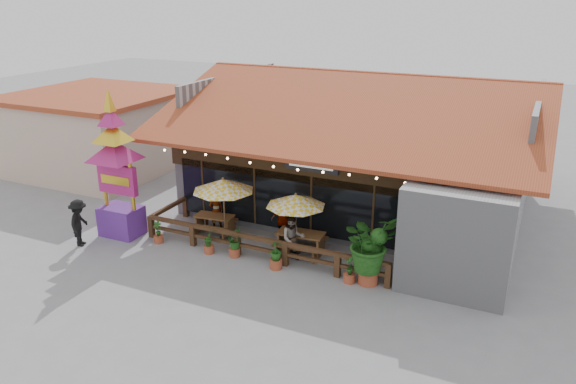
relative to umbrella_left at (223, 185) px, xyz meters
The scene contains 19 objects.
ground 4.37m from the umbrella_left, ahead, with size 100.00×100.00×0.00m, color gray.
restaurant_building 7.22m from the umbrella_left, 56.82° to the left, with size 15.50×14.73×6.09m.
patio_railing 2.35m from the umbrella_left, 30.15° to the right, with size 10.00×2.60×0.92m.
neighbor_building 12.55m from the umbrella_left, 154.35° to the left, with size 8.40×8.40×4.22m.
umbrella_left is the anchor object (origin of this frame).
umbrella_right 3.07m from the umbrella_left, ahead, with size 2.52×2.52×2.41m.
picnic_table_left 1.94m from the umbrella_left, 152.58° to the left, with size 1.72×1.53×0.75m.
picnic_table_right 3.69m from the umbrella_left, ahead, with size 1.88×1.66×0.85m.
thai_sign_tower 4.41m from the umbrella_left, 161.11° to the right, with size 2.39×2.39×6.43m.
tropical_plant 6.45m from the umbrella_left, ahead, with size 2.40×2.45×2.57m.
diner_a 1.88m from the umbrella_left, 138.52° to the left, with size 0.59×0.39×1.62m, color #382511.
diner_b 3.59m from the umbrella_left, 10.39° to the right, with size 0.87×0.68×1.79m, color #382511.
diner_c 2.74m from the umbrella_left, 22.12° to the left, with size 0.99×0.41×1.69m, color #382511.
pedestrian 5.76m from the umbrella_left, 149.06° to the right, with size 1.22×0.70×1.88m, color black.
planter_a 3.24m from the umbrella_left, 147.10° to the right, with size 0.37×0.37×0.91m.
planter_b 2.31m from the umbrella_left, 84.98° to the right, with size 0.39×0.39×0.95m.
planter_c 2.38m from the umbrella_left, 46.85° to the right, with size 0.82×0.82×1.03m.
planter_d 3.75m from the umbrella_left, 25.68° to the right, with size 0.56×0.56×1.08m.
planter_e 6.13m from the umbrella_left, 12.62° to the right, with size 0.40×0.42×0.98m.
Camera 1 is at (7.33, -17.03, 9.43)m, focal length 35.00 mm.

